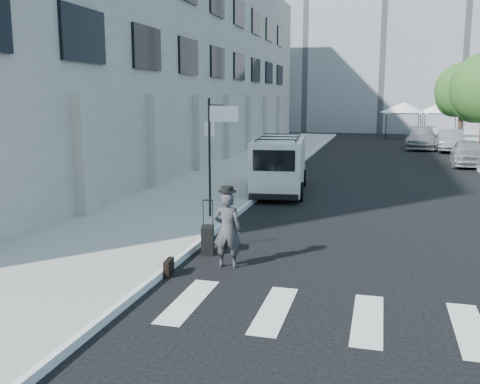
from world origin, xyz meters
The scene contains 15 objects.
ground centered at (0.00, 0.00, 0.00)m, with size 120.00×120.00×0.00m, color black.
sidewalk_left centered at (-4.25, 16.00, 0.07)m, with size 4.50×48.00×0.15m, color gray.
building_left centered at (-11.50, 18.00, 6.00)m, with size 10.00×44.00×12.00m, color gray.
building_far centered at (2.00, 50.00, 12.50)m, with size 22.00×12.00×25.00m, color slate.
sign_pole centered at (-2.36, 3.20, 2.65)m, with size 1.03×0.07×3.50m.
tree_far centered at (7.50, 29.15, 3.97)m, with size 3.80×3.83×6.03m.
tent_left centered at (4.00, 38.00, 2.71)m, with size 4.00×4.00×3.20m.
tent_right centered at (7.20, 38.50, 2.71)m, with size 4.00×4.00×3.20m.
businessman centered at (-0.87, -0.90, 0.84)m, with size 0.61×0.40×1.68m, color #343436.
briefcase centered at (-1.90, -1.75, 0.17)m, with size 0.12×0.44×0.34m, color black.
suitcase centered at (-1.61, -0.04, 0.34)m, with size 0.39×0.51×1.27m.
cargo_van centered at (-1.52, 8.69, 1.09)m, with size 2.39×5.67×2.10m.
parked_car_a centered at (6.80, 19.07, 0.72)m, with size 1.69×4.21×1.43m, color #97999E.
parked_car_b centered at (6.80, 27.05, 0.75)m, with size 1.58×4.54×1.50m, color slate.
parked_car_c centered at (5.04, 28.58, 0.76)m, with size 2.13×5.24×1.52m, color gray.
Camera 1 is at (2.29, -11.72, 3.70)m, focal length 40.00 mm.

